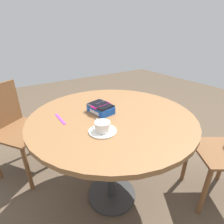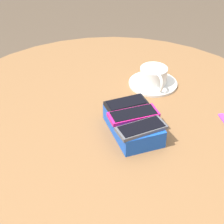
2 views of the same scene
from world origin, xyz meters
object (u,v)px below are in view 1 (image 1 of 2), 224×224
(round_table, at_px, (112,127))
(chair_far_side, at_px, (16,129))
(phone_box, at_px, (101,109))
(phone_black, at_px, (106,107))
(coffee_cup, at_px, (102,126))
(phone_magenta, at_px, (101,105))
(saucer, at_px, (103,131))
(lanyard_strap, at_px, (60,119))
(phone_gray, at_px, (96,103))

(round_table, xyz_separation_m, chair_far_side, (-0.78, -0.57, -0.21))
(phone_box, relative_size, chair_far_side, 0.22)
(phone_box, distance_m, chair_far_side, 0.94)
(round_table, relative_size, phone_black, 8.91)
(coffee_cup, bearing_deg, phone_magenta, 151.77)
(phone_magenta, xyz_separation_m, chair_far_side, (-0.71, -0.53, -0.37))
(round_table, relative_size, saucer, 7.00)
(phone_black, distance_m, coffee_cup, 0.22)
(phone_magenta, distance_m, lanyard_strap, 0.29)
(round_table, relative_size, phone_magenta, 7.90)
(phone_gray, bearing_deg, phone_magenta, 6.92)
(saucer, height_order, coffee_cup, coffee_cup)
(round_table, height_order, chair_far_side, chair_far_side)
(saucer, relative_size, coffee_cup, 1.31)
(lanyard_strap, bearing_deg, phone_gray, 90.88)
(phone_magenta, bearing_deg, phone_box, 167.77)
(round_table, height_order, phone_magenta, phone_magenta)
(phone_black, height_order, lanyard_strap, phone_black)
(phone_black, bearing_deg, phone_gray, -172.22)
(phone_magenta, height_order, phone_black, same)
(coffee_cup, height_order, chair_far_side, chair_far_side)
(phone_box, height_order, phone_magenta, phone_magenta)
(phone_box, height_order, coffee_cup, coffee_cup)
(phone_magenta, bearing_deg, phone_gray, -173.08)
(phone_magenta, xyz_separation_m, lanyard_strap, (-0.06, -0.28, -0.06))
(round_table, xyz_separation_m, phone_box, (-0.08, -0.05, 0.13))
(coffee_cup, relative_size, lanyard_strap, 0.71)
(chair_far_side, bearing_deg, phone_magenta, 36.62)
(phone_gray, distance_m, saucer, 0.32)
(phone_gray, distance_m, phone_magenta, 0.06)
(round_table, xyz_separation_m, lanyard_strap, (-0.13, -0.32, 0.10))
(phone_box, xyz_separation_m, coffee_cup, (0.23, -0.12, 0.01))
(round_table, height_order, lanyard_strap, lanyard_strap)
(phone_magenta, bearing_deg, coffee_cup, -28.23)
(phone_magenta, relative_size, phone_black, 1.13)
(phone_gray, xyz_separation_m, lanyard_strap, (0.00, -0.27, -0.06))
(phone_magenta, relative_size, chair_far_side, 0.16)
(saucer, xyz_separation_m, chair_far_side, (-0.94, -0.40, -0.32))
(phone_box, height_order, phone_gray, phone_gray)
(saucer, height_order, chair_far_side, chair_far_side)
(phone_magenta, bearing_deg, round_table, 31.75)
(saucer, xyz_separation_m, coffee_cup, (-0.00, -0.00, 0.03))
(round_table, bearing_deg, phone_black, -116.70)
(coffee_cup, bearing_deg, chair_far_side, -156.75)
(saucer, bearing_deg, phone_gray, 158.44)
(phone_box, height_order, phone_black, phone_black)
(phone_gray, relative_size, coffee_cup, 1.14)
(round_table, bearing_deg, phone_gray, -158.38)
(phone_gray, bearing_deg, lanyard_strap, -89.12)
(saucer, bearing_deg, phone_black, 143.44)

